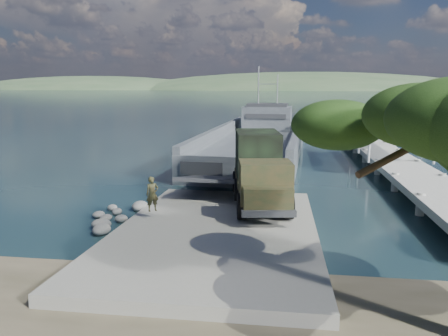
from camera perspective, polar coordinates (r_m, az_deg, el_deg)
ground at (r=23.80m, az=-0.42°, el=-7.94°), size 1400.00×1400.00×0.00m
boat_ramp at (r=22.78m, az=-0.77°, el=-8.15°), size 10.00×18.00×0.50m
shoreline_rocks at (r=25.81m, az=-14.12°, el=-6.76°), size 3.20×5.60×0.90m
distant_headlands at (r=584.23m, az=12.37°, el=9.95°), size 1000.00×240.00×48.00m
pier at (r=42.67m, az=20.87°, el=2.01°), size 6.40×44.00×6.10m
landing_craft at (r=47.35m, az=4.31°, el=2.63°), size 11.27×36.55×10.72m
military_truck at (r=26.53m, az=4.68°, el=-0.17°), size 4.12×9.42×4.23m
soldier at (r=24.06m, az=-9.31°, el=-4.27°), size 0.83×0.75×1.90m
sailboat_near at (r=58.77m, az=20.23°, el=3.08°), size 1.77×5.25×6.31m
sailboat_far at (r=59.07m, az=24.54°, el=2.77°), size 2.21×4.86×5.71m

